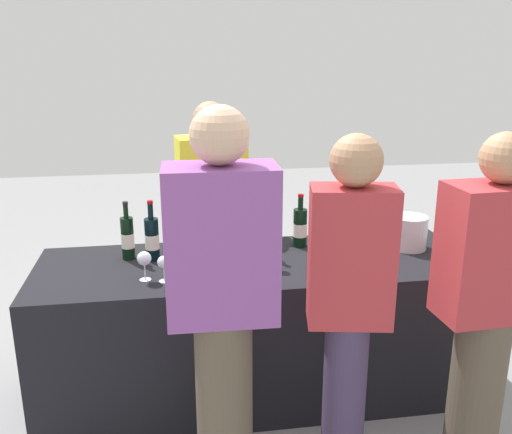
# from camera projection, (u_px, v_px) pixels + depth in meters

# --- Properties ---
(ground_plane) EXTENTS (12.00, 12.00, 0.00)m
(ground_plane) POSITION_uv_depth(u_px,v_px,m) (256.00, 388.00, 3.24)
(ground_plane) COLOR gray
(tasting_table) EXTENTS (2.34, 0.77, 0.79)m
(tasting_table) POSITION_uv_depth(u_px,v_px,m) (256.00, 327.00, 3.12)
(tasting_table) COLOR black
(tasting_table) RESTS_ON ground_plane
(wine_bottle_0) EXTENTS (0.07, 0.07, 0.32)m
(wine_bottle_0) POSITION_uv_depth(u_px,v_px,m) (128.00, 238.00, 3.02)
(wine_bottle_0) COLOR black
(wine_bottle_0) RESTS_ON tasting_table
(wine_bottle_1) EXTENTS (0.08, 0.08, 0.33)m
(wine_bottle_1) POSITION_uv_depth(u_px,v_px,m) (152.00, 239.00, 3.00)
(wine_bottle_1) COLOR black
(wine_bottle_1) RESTS_ON tasting_table
(wine_bottle_2) EXTENTS (0.07, 0.07, 0.31)m
(wine_bottle_2) POSITION_uv_depth(u_px,v_px,m) (180.00, 236.00, 3.07)
(wine_bottle_2) COLOR black
(wine_bottle_2) RESTS_ON tasting_table
(wine_bottle_3) EXTENTS (0.08, 0.08, 0.32)m
(wine_bottle_3) POSITION_uv_depth(u_px,v_px,m) (207.00, 238.00, 3.03)
(wine_bottle_3) COLOR black
(wine_bottle_3) RESTS_ON tasting_table
(wine_bottle_4) EXTENTS (0.08, 0.08, 0.33)m
(wine_bottle_4) POSITION_uv_depth(u_px,v_px,m) (257.00, 234.00, 3.08)
(wine_bottle_4) COLOR black
(wine_bottle_4) RESTS_ON tasting_table
(wine_bottle_5) EXTENTS (0.08, 0.08, 0.31)m
(wine_bottle_5) POSITION_uv_depth(u_px,v_px,m) (300.00, 227.00, 3.21)
(wine_bottle_5) COLOR black
(wine_bottle_5) RESTS_ON tasting_table
(wine_bottle_6) EXTENTS (0.07, 0.07, 0.32)m
(wine_bottle_6) POSITION_uv_depth(u_px,v_px,m) (352.00, 227.00, 3.19)
(wine_bottle_6) COLOR black
(wine_bottle_6) RESTS_ON tasting_table
(wine_glass_0) EXTENTS (0.07, 0.07, 0.15)m
(wine_glass_0) POSITION_uv_depth(u_px,v_px,m) (144.00, 260.00, 2.73)
(wine_glass_0) COLOR silver
(wine_glass_0) RESTS_ON tasting_table
(wine_glass_1) EXTENTS (0.06, 0.06, 0.13)m
(wine_glass_1) POSITION_uv_depth(u_px,v_px,m) (164.00, 263.00, 2.72)
(wine_glass_1) COLOR silver
(wine_glass_1) RESTS_ON tasting_table
(wine_glass_2) EXTENTS (0.06, 0.06, 0.14)m
(wine_glass_2) POSITION_uv_depth(u_px,v_px,m) (231.00, 251.00, 2.86)
(wine_glass_2) COLOR silver
(wine_glass_2) RESTS_ON tasting_table
(wine_glass_3) EXTENTS (0.06, 0.06, 0.13)m
(wine_glass_3) POSITION_uv_depth(u_px,v_px,m) (274.00, 253.00, 2.87)
(wine_glass_3) COLOR silver
(wine_glass_3) RESTS_ON tasting_table
(wine_glass_4) EXTENTS (0.07, 0.07, 0.14)m
(wine_glass_4) POSITION_uv_depth(u_px,v_px,m) (322.00, 250.00, 2.89)
(wine_glass_4) COLOR silver
(wine_glass_4) RESTS_ON tasting_table
(ice_bucket) EXTENTS (0.20, 0.20, 0.19)m
(ice_bucket) POSITION_uv_depth(u_px,v_px,m) (409.00, 232.00, 3.18)
(ice_bucket) COLOR silver
(ice_bucket) RESTS_ON tasting_table
(server_pouring) EXTENTS (0.45, 0.28, 1.58)m
(server_pouring) POSITION_uv_depth(u_px,v_px,m) (212.00, 218.00, 3.58)
(server_pouring) COLOR #3F3351
(server_pouring) RESTS_ON ground_plane
(guest_0) EXTENTS (0.45, 0.25, 1.69)m
(guest_0) POSITION_uv_depth(u_px,v_px,m) (223.00, 301.00, 2.26)
(guest_0) COLOR brown
(guest_0) RESTS_ON ground_plane
(guest_1) EXTENTS (0.37, 0.25, 1.58)m
(guest_1) POSITION_uv_depth(u_px,v_px,m) (349.00, 302.00, 2.34)
(guest_1) COLOR #3F3351
(guest_1) RESTS_ON ground_plane
(guest_2) EXTENTS (0.45, 0.26, 1.58)m
(guest_2) POSITION_uv_depth(u_px,v_px,m) (487.00, 302.00, 2.41)
(guest_2) COLOR brown
(guest_2) RESTS_ON ground_plane
(menu_board) EXTENTS (0.49, 0.03, 0.71)m
(menu_board) POSITION_uv_depth(u_px,v_px,m) (358.00, 255.00, 4.32)
(menu_board) COLOR white
(menu_board) RESTS_ON ground_plane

